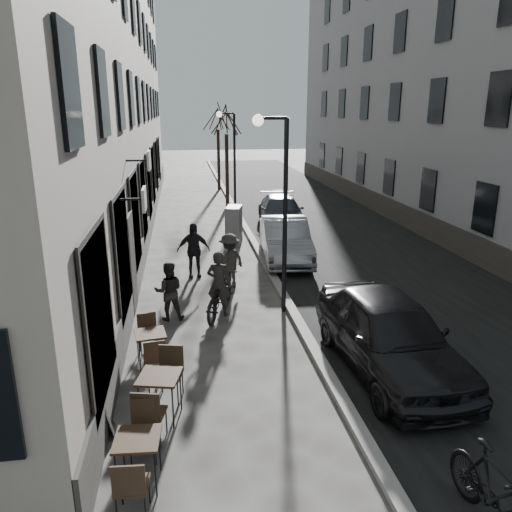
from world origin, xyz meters
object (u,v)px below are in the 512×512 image
object	(u,v)px
tree_far	(218,117)
moped	(496,494)
sign_board	(104,412)
pedestrian_far	(193,250)
pedestrian_near	(169,291)
bistro_set_a	(138,456)
bicycle	(219,296)
car_far	(281,212)
pedestrian_mid	(230,261)
utility_cabinet	(234,225)
car_mid	(285,240)
car_near	(389,334)
streetlamp_near	(279,194)
bistro_set_b	(160,392)
streetlamp_far	(231,153)
bistro_set_c	(151,346)
tree_near	(226,119)

from	to	relation	value
tree_far	moped	distance (m)	28.82
sign_board	pedestrian_far	size ratio (longest dim) A/B	0.54
pedestrian_near	bistro_set_a	bearing A→B (deg)	86.60
bicycle	car_far	size ratio (longest dim) A/B	0.43
pedestrian_mid	utility_cabinet	bearing A→B (deg)	-136.99
car_mid	car_near	bearing A→B (deg)	-81.37
pedestrian_far	tree_far	bearing A→B (deg)	80.63
streetlamp_near	car_far	size ratio (longest dim) A/B	1.07
bistro_set_b	car_far	world-z (taller)	car_far
pedestrian_mid	car_mid	distance (m)	3.47
streetlamp_far	bistro_set_a	bearing A→B (deg)	-99.98
pedestrian_far	pedestrian_mid	bearing A→B (deg)	-51.50
pedestrian_mid	moped	xyz separation A→B (m)	(2.45, -9.51, -0.28)
tree_far	pedestrian_near	size ratio (longest dim) A/B	3.72
pedestrian_mid	moped	world-z (taller)	pedestrian_mid
tree_far	utility_cabinet	world-z (taller)	tree_far
car_far	streetlamp_far	bearing A→B (deg)	137.61
car_far	moped	world-z (taller)	car_far
bistro_set_c	bicycle	bearing A→B (deg)	47.60
tree_near	tree_far	xyz separation A→B (m)	(0.00, 6.00, 0.00)
tree_far	utility_cabinet	bearing A→B (deg)	-91.98
bistro_set_b	utility_cabinet	bearing A→B (deg)	90.91
streetlamp_near	pedestrian_near	xyz separation A→B (m)	(-2.83, -0.09, -2.39)
car_far	bistro_set_b	bearing A→B (deg)	-103.88
utility_cabinet	car_far	world-z (taller)	utility_cabinet
streetlamp_far	bistro_set_b	bearing A→B (deg)	-100.06
streetlamp_far	tree_far	xyz separation A→B (m)	(0.07, 9.00, 1.50)
tree_far	pedestrian_far	world-z (taller)	tree_far
bistro_set_c	streetlamp_near	bearing A→B (deg)	28.79
pedestrian_near	bicycle	bearing A→B (deg)	-176.18
streetlamp_near	bistro_set_c	xyz separation A→B (m)	(-3.17, -2.48, -2.70)
bistro_set_b	pedestrian_near	world-z (taller)	pedestrian_near
sign_board	streetlamp_far	bearing A→B (deg)	53.72
streetlamp_far	car_near	distance (m)	15.65
tree_far	car_far	distance (m)	12.09
bistro_set_c	pedestrian_near	distance (m)	2.44
car_mid	sign_board	bearing A→B (deg)	-113.16
bistro_set_b	sign_board	distance (m)	0.96
streetlamp_far	bicycle	xyz separation A→B (m)	(-1.55, -12.00, -2.63)
utility_cabinet	car_mid	size ratio (longest dim) A/B	0.34
streetlamp_far	sign_board	distance (m)	17.33
bistro_set_a	pedestrian_far	xyz separation A→B (m)	(1.05, 9.21, 0.41)
bistro_set_a	car_mid	xyz separation A→B (m)	(4.34, 10.65, 0.26)
bistro_set_c	streetlamp_far	bearing A→B (deg)	68.37
tree_near	bistro_set_c	xyz separation A→B (m)	(-3.24, -17.48, -4.20)
tree_near	pedestrian_mid	xyz separation A→B (m)	(-1.15, -12.99, -3.82)
car_near	moped	world-z (taller)	car_near
car_mid	moped	size ratio (longest dim) A/B	2.40
tree_near	utility_cabinet	world-z (taller)	tree_near
bicycle	pedestrian_mid	bearing A→B (deg)	-82.26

